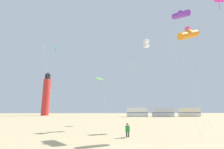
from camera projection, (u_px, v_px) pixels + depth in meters
kite_flyer_standing at (128, 130)px, 13.60m from camera, size 0.39×0.54×1.16m
kite_diamond_cyan at (55, 50)px, 20.33m from camera, size 2.16×1.82×9.92m
kite_diamond_lime at (100, 80)px, 19.20m from camera, size 1.74×1.74×5.93m
kite_box_rainbow at (188, 31)px, 22.89m from camera, size 2.93×2.93×13.38m
kite_tube_violet at (181, 14)px, 19.23m from camera, size 1.71×2.59×13.71m
kite_diamond_gold at (132, 66)px, 28.22m from camera, size 1.74×1.56×10.14m
kite_tube_orange at (188, 34)px, 15.89m from camera, size 2.96×2.48×9.96m
kite_box_white at (146, 44)px, 23.96m from camera, size 1.52×1.20×12.14m
kite_diamond_magenta at (220, 6)px, 17.18m from camera, size 1.55×1.55×13.65m
lighthouse_distant at (46, 95)px, 64.58m from camera, size 2.80×2.80×16.80m
rv_van_white at (137, 112)px, 52.72m from camera, size 6.60×2.81×2.80m
rv_van_silver at (163, 112)px, 52.23m from camera, size 6.53×2.61×2.80m
rv_van_cream at (189, 112)px, 53.34m from camera, size 6.50×2.52×2.80m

